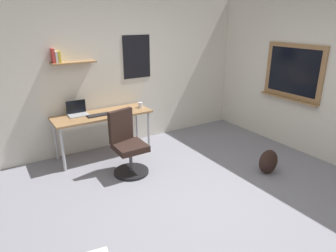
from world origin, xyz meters
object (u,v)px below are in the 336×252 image
Objects in this scene: desk at (102,118)px; coffee_mug at (140,105)px; computer_mouse at (115,112)px; backpack at (268,162)px; keyboard at (99,115)px; office_chair at (128,147)px; laptop at (77,112)px.

desk is 17.19× the size of coffee_mug.
backpack is (1.63, -1.85, -0.56)m from computer_mouse.
backpack is (1.91, -1.85, -0.55)m from keyboard.
desk is at bearing 160.24° from computer_mouse.
office_chair is 0.79m from computer_mouse.
office_chair is at bearing -129.27° from coffee_mug.
computer_mouse is at bearing 80.02° from office_chair.
keyboard is at bearing 135.95° from backpack.
laptop is (-0.43, 0.91, 0.37)m from office_chair.
office_chair is 1.03m from coffee_mug.
desk is 15.21× the size of computer_mouse.
office_chair reaches higher than backpack.
coffee_mug is at bearing 3.72° from keyboard.
coffee_mug is at bearing -1.84° from desk.
laptop is 0.35m from keyboard.
laptop is (-0.36, 0.14, 0.13)m from desk.
laptop is 0.84× the size of keyboard.
backpack is at bearing -44.05° from keyboard.
backpack is at bearing -33.21° from office_chair.
computer_mouse is at bearing 131.41° from backpack.
coffee_mug reaches higher than computer_mouse.
keyboard is at bearing -137.60° from desk.
laptop is 0.84× the size of backpack.
desk is 0.70m from coffee_mug.
laptop is at bearing 159.08° from computer_mouse.
laptop reaches higher than backpack.
computer_mouse reaches higher than backpack.
computer_mouse is at bearing -19.76° from desk.
office_chair is at bearing -84.24° from desk.
laptop is 0.60m from computer_mouse.
coffee_mug is at bearing -8.85° from laptop.
computer_mouse is (0.12, 0.70, 0.34)m from office_chair.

